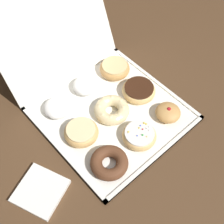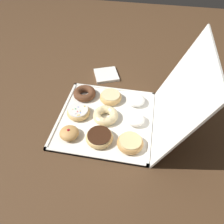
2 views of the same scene
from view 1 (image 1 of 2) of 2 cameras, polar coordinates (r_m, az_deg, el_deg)
The scene contains 13 objects.
ground_plane at distance 1.04m, azimuth -0.06°, elevation -0.55°, with size 3.00×3.00×0.00m, color #4C331E.
donut_box at distance 1.03m, azimuth -0.06°, elevation -0.38°, with size 0.44×0.44×0.01m.
box_lid_open at distance 1.06m, azimuth -11.40°, elevation 15.82°, with size 0.44×0.43×0.01m, color white.
chocolate_cake_ring_donut_0 at distance 0.91m, azimuth -0.54°, elevation -9.56°, with size 0.12×0.12×0.04m.
sprinkle_donut_1 at distance 0.96m, azimuth 5.10°, elevation -4.51°, with size 0.11×0.11×0.04m.
jelly_filled_donut_2 at distance 1.02m, azimuth 10.54°, elevation -0.09°, with size 0.08×0.08×0.05m.
glazed_ring_donut_3 at distance 0.97m, azimuth -5.72°, elevation -3.92°, with size 0.11×0.11×0.04m.
cruller_donut_4 at distance 1.01m, azimuth -0.12°, elevation 0.50°, with size 0.12×0.12×0.04m.
chocolate_frosted_donut_5 at distance 1.07m, azimuth 5.24°, elevation 3.98°, with size 0.12×0.12×0.04m.
powdered_filled_donut_6 at distance 1.03m, azimuth -10.25°, elevation 0.85°, with size 0.09×0.09×0.04m.
powdered_filled_donut_7 at distance 1.07m, azimuth -5.16°, elevation 4.96°, with size 0.09×0.09×0.05m.
glazed_ring_donut_8 at distance 1.13m, azimuth 0.50°, elevation 8.28°, with size 0.11×0.11×0.04m.
napkin_stack at distance 0.93m, azimuth -13.39°, elevation -14.32°, with size 0.13×0.13×0.02m, color white.
Camera 1 is at (-0.39, -0.44, 0.86)m, focal length 48.36 mm.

